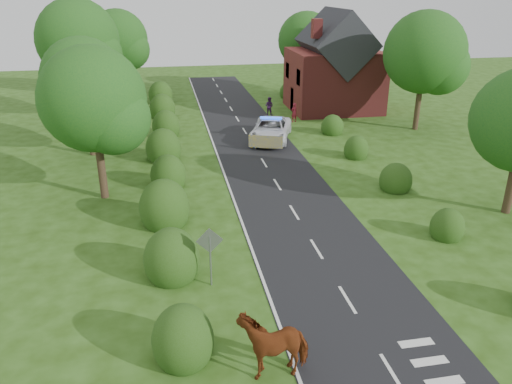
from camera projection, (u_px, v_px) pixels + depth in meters
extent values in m
plane|color=#29480F|center=(347.00, 300.00, 19.04)|extent=(120.00, 120.00, 0.00)
cube|color=black|center=(267.00, 168.00, 32.63)|extent=(6.00, 70.00, 0.02)
cube|color=white|center=(393.00, 374.00, 15.40)|extent=(0.12, 1.80, 0.01)
cube|color=white|center=(347.00, 299.00, 19.03)|extent=(0.12, 1.80, 0.01)
cube|color=white|center=(316.00, 249.00, 22.65)|extent=(0.12, 1.80, 0.01)
cube|color=white|center=(294.00, 212.00, 26.28)|extent=(0.12, 1.80, 0.01)
cube|color=white|center=(277.00, 184.00, 29.91)|extent=(0.12, 1.80, 0.01)
cube|color=white|center=(264.00, 163.00, 33.53)|extent=(0.12, 1.80, 0.01)
cube|color=white|center=(253.00, 145.00, 37.16)|extent=(0.12, 1.80, 0.01)
cube|color=white|center=(245.00, 131.00, 40.78)|extent=(0.12, 1.80, 0.01)
cube|color=white|center=(237.00, 119.00, 44.41)|extent=(0.12, 1.80, 0.01)
cube|color=white|center=(231.00, 109.00, 48.04)|extent=(0.12, 1.80, 0.01)
cube|color=white|center=(226.00, 100.00, 51.66)|extent=(0.12, 1.80, 0.01)
cube|color=white|center=(221.00, 92.00, 55.29)|extent=(0.12, 1.80, 0.01)
cube|color=white|center=(217.00, 86.00, 58.92)|extent=(0.12, 1.80, 0.01)
cube|color=white|center=(213.00, 80.00, 62.54)|extent=(0.12, 1.80, 0.01)
cube|color=white|center=(223.00, 171.00, 32.13)|extent=(0.12, 70.00, 0.01)
cube|color=white|center=(444.00, 382.00, 15.09)|extent=(1.20, 0.35, 0.01)
cube|color=white|center=(430.00, 361.00, 15.91)|extent=(1.20, 0.35, 0.01)
cube|color=white|center=(416.00, 343.00, 16.73)|extent=(1.20, 0.35, 0.01)
ellipsoid|color=#254810|center=(183.00, 340.00, 15.90)|extent=(2.00, 2.10, 2.40)
ellipsoid|color=#254810|center=(172.00, 260.00, 20.37)|extent=(2.30, 2.41, 2.70)
ellipsoid|color=#254810|center=(164.00, 208.00, 24.83)|extent=(2.50, 2.62, 3.00)
ellipsoid|color=#254810|center=(168.00, 175.00, 29.47)|extent=(2.10, 2.20, 2.50)
ellipsoid|color=#254810|center=(163.00, 149.00, 33.94)|extent=(2.40, 2.52, 2.80)
ellipsoid|color=#254810|center=(166.00, 126.00, 39.45)|extent=(2.20, 2.31, 2.60)
ellipsoid|color=#254810|center=(162.00, 109.00, 44.84)|extent=(2.30, 2.41, 2.70)
ellipsoid|color=#254810|center=(161.00, 95.00, 50.25)|extent=(2.40, 2.52, 2.80)
ellipsoid|color=#254810|center=(447.00, 227.00, 23.55)|extent=(1.60, 1.68, 1.90)
ellipsoid|color=#254810|center=(396.00, 180.00, 29.00)|extent=(1.90, 2.00, 2.10)
ellipsoid|color=#254810|center=(356.00, 150.00, 34.43)|extent=(1.70, 1.78, 2.00)
ellipsoid|color=#254810|center=(332.00, 127.00, 39.92)|extent=(1.80, 1.89, 2.00)
ellipsoid|color=#254810|center=(288.00, 92.00, 52.58)|extent=(1.70, 1.78, 2.00)
cylinder|color=#332316|center=(101.00, 164.00, 27.45)|extent=(0.44, 0.44, 3.96)
sphere|color=#1A4E19|center=(93.00, 99.00, 26.06)|extent=(5.60, 5.60, 5.60)
sphere|color=#30671B|center=(113.00, 118.00, 26.07)|extent=(3.92, 3.92, 3.92)
cylinder|color=#332316|center=(90.00, 129.00, 34.49)|extent=(0.44, 0.44, 3.74)
sphere|color=#1A4E19|center=(83.00, 79.00, 33.18)|extent=(5.60, 5.60, 5.60)
sphere|color=#30671B|center=(99.00, 93.00, 33.17)|extent=(3.92, 3.92, 3.92)
cylinder|color=#332316|center=(85.00, 93.00, 43.09)|extent=(0.44, 0.44, 4.84)
sphere|color=#1A4E19|center=(78.00, 40.00, 41.39)|extent=(6.80, 6.80, 6.80)
sphere|color=#30671B|center=(93.00, 54.00, 41.40)|extent=(4.76, 4.76, 4.76)
cylinder|color=#332316|center=(122.00, 76.00, 52.71)|extent=(0.44, 0.44, 4.18)
sphere|color=#1A4E19|center=(118.00, 39.00, 51.24)|extent=(6.00, 6.00, 6.00)
sphere|color=#30671B|center=(129.00, 49.00, 51.24)|extent=(4.20, 4.20, 4.20)
cylinder|color=#332316|center=(512.00, 181.00, 25.67)|extent=(0.44, 0.44, 3.52)
cylinder|color=#332316|center=(418.00, 103.00, 40.51)|extent=(0.44, 0.44, 4.40)
sphere|color=#1A4E19|center=(425.00, 52.00, 38.97)|extent=(6.40, 6.40, 6.40)
sphere|color=#30671B|center=(440.00, 66.00, 38.96)|extent=(4.48, 4.48, 4.48)
cylinder|color=#332316|center=(305.00, 75.00, 54.25)|extent=(0.44, 0.44, 3.96)
sphere|color=#1A4E19|center=(306.00, 40.00, 52.86)|extent=(6.00, 6.00, 6.00)
sphere|color=#30671B|center=(317.00, 50.00, 52.84)|extent=(4.20, 4.20, 4.20)
cylinder|color=gray|center=(210.00, 261.00, 19.58)|extent=(0.08, 0.08, 2.20)
cube|color=gray|center=(210.00, 241.00, 19.23)|extent=(1.06, 0.04, 1.06)
cube|color=maroon|center=(334.00, 81.00, 46.79)|extent=(8.00, 7.00, 5.50)
cube|color=black|center=(336.00, 42.00, 45.45)|extent=(5.94, 7.40, 5.94)
cube|color=maroon|center=(317.00, 29.00, 42.67)|extent=(0.80, 0.80, 1.60)
imported|color=#5B2814|center=(273.00, 345.00, 15.38)|extent=(2.57, 1.52, 1.74)
imported|color=silver|center=(271.00, 130.00, 38.22)|extent=(4.53, 6.49, 1.64)
cube|color=yellow|center=(266.00, 142.00, 35.52)|extent=(2.34, 0.87, 0.90)
cube|color=blue|center=(271.00, 118.00, 37.87)|extent=(1.64, 0.81, 0.14)
imported|color=maroon|center=(294.00, 113.00, 43.20)|extent=(0.71, 0.61, 1.65)
imported|color=#441C51|center=(269.00, 106.00, 45.50)|extent=(1.02, 0.98, 1.65)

